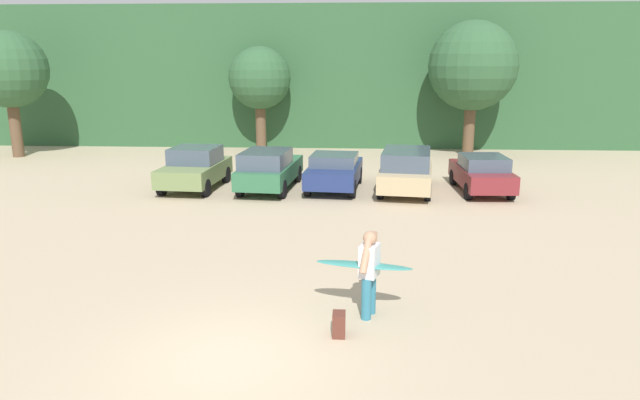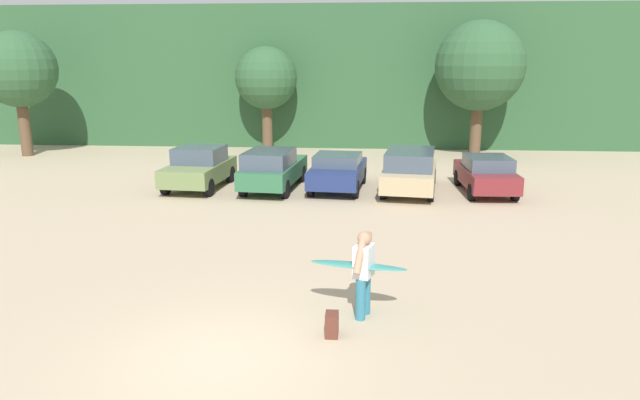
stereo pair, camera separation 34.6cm
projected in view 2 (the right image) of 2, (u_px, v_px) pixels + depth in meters
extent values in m
plane|color=tan|center=(219.00, 360.00, 9.98)|extent=(120.00, 120.00, 0.00)
cube|color=#2D5633|center=(329.00, 75.00, 38.36)|extent=(108.00, 12.00, 7.95)
cylinder|color=brown|center=(25.00, 129.00, 30.59)|extent=(0.58, 0.58, 2.83)
sphere|color=#2D5633|center=(18.00, 69.00, 29.87)|extent=(3.87, 3.87, 3.87)
cylinder|color=brown|center=(267.00, 128.00, 32.10)|extent=(0.56, 0.56, 2.57)
sphere|color=#2D5633|center=(266.00, 78.00, 31.45)|extent=(3.35, 3.35, 3.35)
cylinder|color=brown|center=(476.00, 130.00, 30.43)|extent=(0.58, 0.58, 2.72)
sphere|color=#2D5633|center=(480.00, 66.00, 29.65)|extent=(4.56, 4.56, 4.56)
cube|color=#6B7F4C|center=(199.00, 171.00, 23.04)|extent=(2.22, 4.09, 0.68)
cube|color=#3F4C5B|center=(200.00, 154.00, 23.03)|extent=(1.89, 1.95, 0.63)
cylinder|color=black|center=(191.00, 173.00, 24.50)|extent=(0.28, 0.69, 0.67)
cylinder|color=black|center=(230.00, 174.00, 24.24)|extent=(0.28, 0.69, 0.67)
cylinder|color=black|center=(166.00, 186.00, 22.00)|extent=(0.28, 0.69, 0.67)
cylinder|color=black|center=(209.00, 187.00, 21.74)|extent=(0.28, 0.69, 0.67)
cube|color=#2D6642|center=(274.00, 172.00, 22.90)|extent=(2.21, 4.66, 0.68)
cube|color=#3F4C5B|center=(269.00, 159.00, 22.07)|extent=(1.86, 2.50, 0.61)
cylinder|color=black|center=(265.00, 172.00, 24.54)|extent=(0.29, 0.71, 0.69)
cylinder|color=black|center=(302.00, 174.00, 24.27)|extent=(0.29, 0.71, 0.69)
cylinder|color=black|center=(243.00, 187.00, 21.70)|extent=(0.29, 0.71, 0.69)
cylinder|color=black|center=(285.00, 189.00, 21.43)|extent=(0.29, 0.71, 0.69)
cube|color=navy|center=(338.00, 173.00, 22.77)|extent=(2.25, 4.17, 0.65)
cube|color=#3F4C5B|center=(338.00, 160.00, 22.53)|extent=(1.89, 1.99, 0.44)
cylinder|color=black|center=(322.00, 174.00, 24.25)|extent=(0.28, 0.69, 0.68)
cylinder|color=black|center=(363.00, 175.00, 23.97)|extent=(0.28, 0.69, 0.68)
cylinder|color=black|center=(311.00, 187.00, 21.72)|extent=(0.28, 0.69, 0.68)
cylinder|color=black|center=(356.00, 189.00, 21.44)|extent=(0.28, 0.69, 0.68)
cube|color=tan|center=(410.00, 174.00, 22.55)|extent=(2.52, 5.00, 0.68)
cube|color=#3F4C5B|center=(410.00, 159.00, 22.11)|extent=(2.10, 3.01, 0.65)
cylinder|color=black|center=(391.00, 174.00, 24.31)|extent=(0.30, 0.65, 0.62)
cylinder|color=black|center=(433.00, 176.00, 23.96)|extent=(0.30, 0.65, 0.62)
cylinder|color=black|center=(383.00, 191.00, 21.30)|extent=(0.30, 0.65, 0.62)
cylinder|color=black|center=(431.00, 193.00, 20.95)|extent=(0.30, 0.65, 0.62)
cube|color=maroon|center=(485.00, 176.00, 22.27)|extent=(1.87, 4.04, 0.65)
cube|color=#3F4C5B|center=(488.00, 163.00, 21.87)|extent=(1.65, 1.93, 0.49)
cylinder|color=black|center=(458.00, 178.00, 23.65)|extent=(0.24, 0.62, 0.62)
cylinder|color=black|center=(496.00, 178.00, 23.59)|extent=(0.24, 0.62, 0.62)
cylinder|color=black|center=(472.00, 192.00, 21.10)|extent=(0.24, 0.62, 0.62)
cylinder|color=black|center=(515.00, 192.00, 21.04)|extent=(0.24, 0.62, 0.62)
cylinder|color=teal|center=(360.00, 299.00, 11.43)|extent=(0.20, 0.20, 0.85)
cylinder|color=teal|center=(366.00, 294.00, 11.70)|extent=(0.20, 0.20, 0.85)
cube|color=silver|center=(364.00, 261.00, 11.39)|extent=(0.45, 0.52, 0.65)
sphere|color=tan|center=(364.00, 238.00, 11.28)|extent=(0.27, 0.27, 0.27)
cylinder|color=tan|center=(360.00, 256.00, 11.14)|extent=(0.29, 0.49, 0.67)
cylinder|color=tan|center=(368.00, 249.00, 11.56)|extent=(0.19, 0.21, 0.69)
ellipsoid|color=teal|center=(358.00, 265.00, 11.50)|extent=(2.00, 0.91, 0.14)
cube|color=#592D23|center=(332.00, 325.00, 10.80)|extent=(0.24, 0.34, 0.45)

